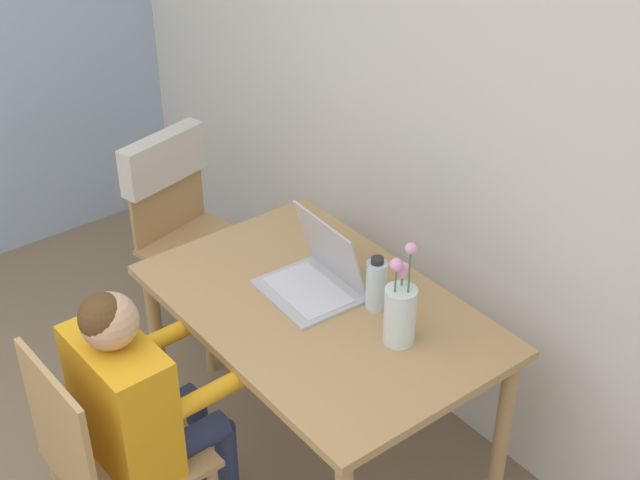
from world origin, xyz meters
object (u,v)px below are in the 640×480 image
Objects in this scene: chair_occupied at (110,464)px; laptop at (317,274)px; water_bottle at (376,284)px; person_seated at (138,399)px; flower_vase at (400,310)px; chair_spare at (180,206)px.

chair_occupied is 0.85m from laptop.
laptop is at bearing -90.71° from chair_occupied.
laptop is 1.75× the size of water_bottle.
flower_vase is (0.34, 0.69, 0.20)m from person_seated.
water_bottle is (0.19, 0.08, 0.03)m from laptop.
chair_occupied is 2.48× the size of flower_vase.
chair_spare is 1.18m from person_seated.
water_bottle is at bearing -105.16° from person_seated.
chair_occupied is 0.95m from water_bottle.
chair_occupied is at bearing -101.26° from water_bottle.
person_seated is (0.96, -0.69, 0.04)m from chair_spare.
flower_vase is 0.18m from water_bottle.
person_seated is at bearing -103.22° from water_bottle.
flower_vase is 1.92× the size of water_bottle.
person_seated reaches higher than laptop.
flower_vase reaches higher than laptop.
chair_spare is at bearing -179.93° from flower_vase.
person_seated is 0.79m from water_bottle.
water_bottle is (1.13, 0.06, 0.22)m from chair_spare.
person_seated is 2.95× the size of flower_vase.
chair_occupied is at bearing -143.85° from chair_spare.
chair_occupied is at bearing -85.85° from laptop.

